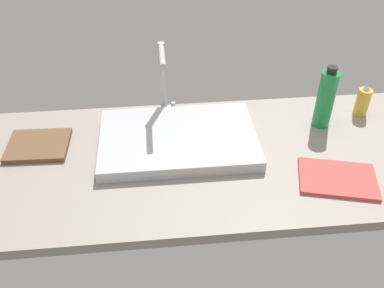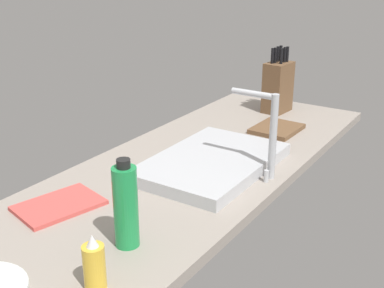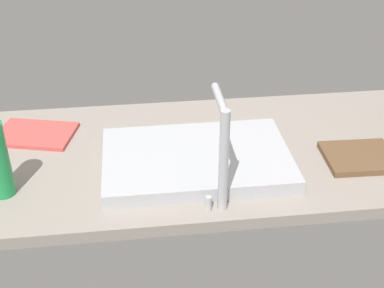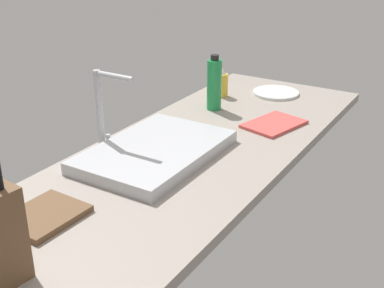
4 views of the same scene
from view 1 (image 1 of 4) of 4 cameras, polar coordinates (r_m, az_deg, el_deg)
name	(u,v)px [view 1 (image 1 of 4)]	position (r cm, az deg, el deg)	size (l,w,h in cm)	color
countertop_slab	(201,161)	(143.22, 1.23, -2.31)	(196.39, 65.56, 3.50)	gray
sink_basin	(178,139)	(146.25, -1.84, 0.61)	(52.74, 34.64, 4.12)	#B7BABF
faucet	(163,75)	(153.03, -3.86, 9.10)	(5.50, 16.15, 28.21)	#B7BABF
cutting_board	(38,145)	(154.48, -19.69, -0.19)	(20.19, 16.74, 1.80)	brown
soap_bottle	(363,101)	(171.25, 21.70, 5.34)	(4.97, 4.97, 13.18)	gold
water_bottle	(326,99)	(157.73, 17.28, 5.75)	(6.18, 6.18, 23.32)	#1E8E47
dish_towel	(338,179)	(140.91, 18.73, -4.37)	(23.42, 16.18, 1.20)	#CC4C47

